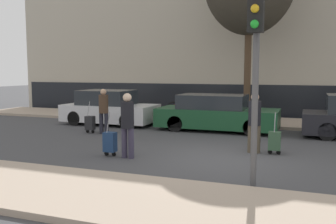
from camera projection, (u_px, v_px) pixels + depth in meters
The scene contains 14 objects.
ground_plane at pixel (219, 158), 9.73m from camera, with size 80.00×80.00×0.00m, color #424244.
sidewalk_near at pixel (169, 204), 6.23m from camera, with size 28.00×2.50×0.12m.
sidewalk_far at pixel (254, 122), 16.25m from camera, with size 28.00×3.00×0.12m.
building_facade at pixel (266, 11), 19.10m from camera, with size 28.00×3.02×10.62m.
parked_car_0 at pixel (109, 108), 15.96m from camera, with size 3.91×1.92×1.45m.
parked_car_1 at pixel (216, 114), 14.25m from camera, with size 4.54×1.83×1.37m.
pedestrian_left at pixel (104, 109), 13.47m from camera, with size 0.35×0.34×1.62m.
trolley_left at pixel (90, 123), 13.67m from camera, with size 0.34×0.29×1.16m.
pedestrian_center at pixel (127, 121), 9.67m from camera, with size 0.35×0.34×1.70m.
trolley_center at pixel (110, 142), 9.96m from camera, with size 0.34×0.29×1.18m.
pedestrian_right at pixel (255, 119), 10.30m from camera, with size 0.35×0.34×1.66m.
trolley_right at pixel (275, 141), 10.16m from camera, with size 0.34×0.29×1.16m.
traffic_light at pixel (256, 48), 6.83m from camera, with size 0.28×0.47×3.75m.
parked_bicycle at pixel (184, 109), 17.33m from camera, with size 1.77×0.06×0.96m.
Camera 1 is at (2.07, -9.41, 2.26)m, focal length 40.00 mm.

